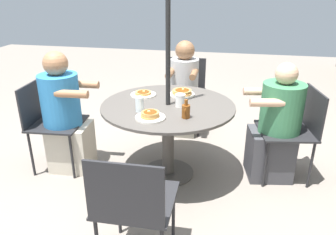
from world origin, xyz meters
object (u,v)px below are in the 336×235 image
at_px(syrup_bottle, 186,111).
at_px(diner_north, 65,118).
at_px(patio_chair_north, 48,119).
at_px(pancake_plate_b, 143,94).
at_px(patio_chair_south, 295,127).
at_px(pancake_plate_c, 150,116).
at_px(coffee_cup, 180,100).
at_px(patio_table, 168,119).
at_px(diner_south, 276,128).
at_px(diner_west, 184,92).
at_px(patio_chair_east, 133,202).
at_px(drinking_glass_a, 140,104).
at_px(pancake_plate_a, 182,93).
at_px(patio_chair_west, 186,88).

bearing_deg(syrup_bottle, diner_north, -99.60).
bearing_deg(patio_chair_north, pancake_plate_b, 103.74).
distance_m(patio_chair_north, patio_chair_south, 2.31).
bearing_deg(pancake_plate_b, pancake_plate_c, 21.04).
relative_size(syrup_bottle, coffee_cup, 1.37).
distance_m(patio_table, coffee_cup, 0.23).
relative_size(patio_table, diner_south, 1.09).
height_order(diner_west, pancake_plate_b, diner_west).
distance_m(patio_chair_east, diner_west, 2.14).
height_order(patio_table, patio_chair_south, patio_chair_south).
distance_m(pancake_plate_c, syrup_bottle, 0.29).
bearing_deg(patio_chair_north, patio_chair_east, 43.36).
xyz_separation_m(syrup_bottle, drinking_glass_a, (-0.06, -0.40, 0.00)).
bearing_deg(drinking_glass_a, patio_chair_south, 106.90).
distance_m(patio_chair_north, pancake_plate_a, 1.30).
relative_size(patio_table, diner_west, 1.08).
height_order(patio_chair_north, syrup_bottle, syrup_bottle).
relative_size(diner_south, pancake_plate_b, 4.53).
bearing_deg(diner_north, syrup_bottle, 76.07).
distance_m(patio_chair_east, drinking_glass_a, 1.00).
bearing_deg(patio_chair_west, diner_west, 90.00).
xyz_separation_m(pancake_plate_a, coffee_cup, (0.31, 0.03, 0.03)).
distance_m(diner_north, diner_south, 1.96).
relative_size(pancake_plate_c, syrup_bottle, 1.57).
height_order(pancake_plate_a, pancake_plate_b, pancake_plate_a).
distance_m(diner_south, coffee_cup, 0.91).
bearing_deg(patio_chair_south, pancake_plate_a, 75.71).
distance_m(patio_chair_north, patio_chair_west, 1.69).
bearing_deg(diner_west, patio_table, 90.00).
relative_size(diner_north, patio_chair_east, 1.36).
bearing_deg(pancake_plate_a, drinking_glass_a, -29.71).
bearing_deg(diner_west, diner_north, 46.94).
bearing_deg(diner_north, coffee_cup, 88.17).
distance_m(patio_chair_east, pancake_plate_b, 1.40).
bearing_deg(patio_chair_east, patio_chair_south, 49.32).
distance_m(coffee_cup, drinking_glass_a, 0.37).
height_order(patio_chair_east, pancake_plate_b, patio_chair_east).
height_order(patio_chair_south, diner_west, diner_west).
bearing_deg(drinking_glass_a, diner_west, 170.88).
xyz_separation_m(patio_table, diner_west, (-0.98, -0.01, -0.06)).
bearing_deg(diner_south, patio_table, 90.00).
distance_m(patio_table, pancake_plate_c, 0.39).
height_order(diner_south, patio_chair_west, diner_south).
bearing_deg(patio_chair_south, patio_table, 90.00).
height_order(patio_chair_south, pancake_plate_a, patio_chair_south).
bearing_deg(pancake_plate_b, syrup_bottle, 45.95).
distance_m(diner_south, pancake_plate_b, 1.27).
bearing_deg(patio_chair_west, patio_table, 90.00).
bearing_deg(pancake_plate_a, patio_chair_west, -174.13).
bearing_deg(patio_chair_south, patio_chair_north, 87.31).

